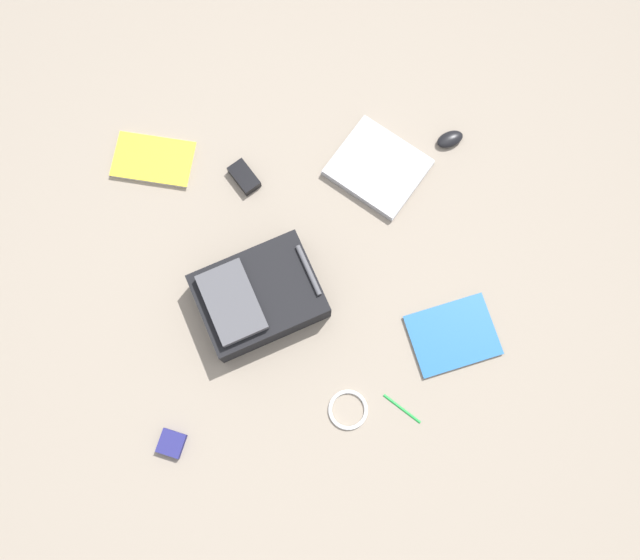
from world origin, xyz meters
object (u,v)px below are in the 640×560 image
at_px(computer_mouse, 450,139).
at_px(pen_black, 402,409).
at_px(backpack, 257,297).
at_px(cable_coil, 348,410).
at_px(book_manual, 453,335).
at_px(book_red, 154,160).
at_px(earbud_pouch, 171,443).
at_px(power_brick, 244,177).
at_px(laptop, 378,167).

distance_m(computer_mouse, pen_black, 0.96).
height_order(backpack, cable_coil, backpack).
height_order(backpack, computer_mouse, backpack).
bearing_deg(book_manual, backpack, -107.28).
height_order(book_manual, computer_mouse, computer_mouse).
distance_m(book_red, earbud_pouch, 0.98).
bearing_deg(earbud_pouch, computer_mouse, 131.29).
relative_size(book_red, pen_black, 2.15).
relative_size(backpack, cable_coil, 3.52).
distance_m(cable_coil, pen_black, 0.18).
height_order(book_manual, earbud_pouch, earbud_pouch).
bearing_deg(power_brick, pen_black, 26.76).
xyz_separation_m(backpack, power_brick, (-0.44, -0.01, -0.05)).
relative_size(backpack, power_brick, 3.93).
bearing_deg(cable_coil, power_brick, -162.97).
distance_m(book_red, cable_coil, 1.10).
bearing_deg(cable_coil, backpack, -147.57).
distance_m(backpack, earbud_pouch, 0.54).
relative_size(book_red, cable_coil, 2.42).
relative_size(book_manual, cable_coil, 2.42).
bearing_deg(earbud_pouch, backpack, 143.10).
distance_m(backpack, power_brick, 0.44).
distance_m(backpack, book_red, 0.64).
bearing_deg(book_manual, laptop, -165.05).
bearing_deg(computer_mouse, power_brick, -102.47).
bearing_deg(cable_coil, book_red, -148.95).
height_order(book_manual, pen_black, book_manual).
xyz_separation_m(book_red, cable_coil, (0.94, 0.57, -0.00)).
distance_m(computer_mouse, power_brick, 0.74).
distance_m(book_manual, earbud_pouch, 0.98).
distance_m(backpack, cable_coil, 0.47).
distance_m(laptop, cable_coil, 0.84).
bearing_deg(book_red, power_brick, 71.05).
xyz_separation_m(book_manual, computer_mouse, (-0.69, 0.10, 0.01)).
bearing_deg(power_brick, computer_mouse, 94.24).
height_order(computer_mouse, earbud_pouch, computer_mouse).
xyz_separation_m(backpack, laptop, (-0.42, 0.46, -0.05)).
relative_size(backpack, laptop, 1.13).
height_order(backpack, laptop, backpack).
xyz_separation_m(backpack, computer_mouse, (-0.50, 0.73, -0.05)).
bearing_deg(backpack, book_manual, 72.72).
height_order(pen_black, earbud_pouch, earbud_pouch).
bearing_deg(power_brick, laptop, 87.53).
relative_size(book_manual, earbud_pouch, 4.03).
distance_m(book_manual, cable_coil, 0.43).
bearing_deg(power_brick, book_red, -108.95).
height_order(book_red, power_brick, power_brick).
bearing_deg(laptop, pen_black, -2.62).
bearing_deg(earbud_pouch, book_red, 179.65).
bearing_deg(computer_mouse, earbud_pouch, -65.43).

